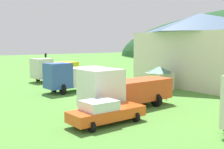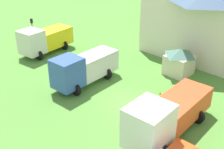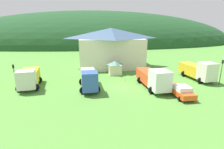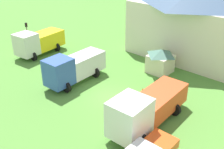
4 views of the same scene
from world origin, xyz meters
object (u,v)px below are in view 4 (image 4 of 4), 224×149
object	(u,v)px
heavy_rig_white	(146,108)
traffic_light_west	(27,34)
depot_building	(195,20)
flatbed_truck_yellow	(38,42)
play_shed_cream	(160,61)
box_truck_blue	(73,67)
traffic_cone_near_pickup	(177,97)
traffic_cone_mid_row	(143,90)

from	to	relation	value
heavy_rig_white	traffic_light_west	size ratio (longest dim) A/B	2.22
depot_building	flatbed_truck_yellow	xyz separation A→B (m)	(-14.72, -13.04, -2.96)
play_shed_cream	flatbed_truck_yellow	world-z (taller)	flatbed_truck_yellow
depot_building	box_truck_blue	world-z (taller)	depot_building
play_shed_cream	traffic_cone_near_pickup	bearing A→B (deg)	-39.10
depot_building	box_truck_blue	size ratio (longest dim) A/B	2.18
traffic_cone_near_pickup	traffic_cone_mid_row	size ratio (longest dim) A/B	0.95
play_shed_cream	traffic_light_west	distance (m)	17.73
box_truck_blue	heavy_rig_white	xyz separation A→B (m)	(9.92, -1.06, -0.01)
depot_building	traffic_light_west	size ratio (longest dim) A/B	4.03
depot_building	box_truck_blue	distance (m)	16.24
heavy_rig_white	traffic_light_west	world-z (taller)	traffic_light_west
heavy_rig_white	traffic_light_west	bearing A→B (deg)	-100.22
traffic_cone_near_pickup	heavy_rig_white	bearing A→B (deg)	-86.26
play_shed_cream	flatbed_truck_yellow	bearing A→B (deg)	-157.40
heavy_rig_white	traffic_cone_mid_row	size ratio (longest dim) A/B	14.84
depot_building	play_shed_cream	size ratio (longest dim) A/B	5.64
play_shed_cream	traffic_cone_mid_row	distance (m)	4.98
play_shed_cream	traffic_cone_mid_row	xyz separation A→B (m)	(1.10, -4.65, -1.41)
depot_building	play_shed_cream	xyz separation A→B (m)	(-0.13, -6.97, -3.24)
depot_building	flatbed_truck_yellow	world-z (taller)	depot_building
traffic_light_west	play_shed_cream	bearing A→B (deg)	20.85
box_truck_blue	traffic_cone_mid_row	world-z (taller)	box_truck_blue
traffic_cone_mid_row	flatbed_truck_yellow	bearing A→B (deg)	-174.80
box_truck_blue	traffic_cone_mid_row	xyz separation A→B (m)	(6.40, 3.41, -1.70)
traffic_light_west	box_truck_blue	bearing A→B (deg)	-8.84
flatbed_truck_yellow	traffic_cone_near_pickup	bearing A→B (deg)	90.74
traffic_light_west	traffic_cone_mid_row	bearing A→B (deg)	5.37
play_shed_cream	traffic_cone_mid_row	size ratio (longest dim) A/B	4.78
play_shed_cream	flatbed_truck_yellow	distance (m)	15.81
heavy_rig_white	traffic_cone_near_pickup	bearing A→B (deg)	-178.92
box_truck_blue	heavy_rig_white	size ratio (longest dim) A/B	0.83
play_shed_cream	traffic_cone_near_pickup	world-z (taller)	play_shed_cream
flatbed_truck_yellow	traffic_cone_mid_row	bearing A→B (deg)	88.01
traffic_cone_near_pickup	traffic_cone_mid_row	xyz separation A→B (m)	(-3.15, -1.20, 0.00)
depot_building	heavy_rig_white	world-z (taller)	depot_building
play_shed_cream	heavy_rig_white	bearing A→B (deg)	-63.14
depot_building	play_shed_cream	distance (m)	7.68
flatbed_truck_yellow	heavy_rig_white	world-z (taller)	heavy_rig_white
box_truck_blue	heavy_rig_white	distance (m)	9.97
play_shed_cream	traffic_cone_mid_row	bearing A→B (deg)	-76.69
depot_building	traffic_cone_mid_row	world-z (taller)	depot_building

